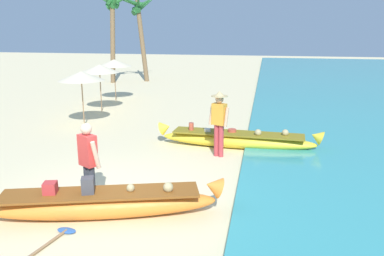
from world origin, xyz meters
TOP-DOWN VIEW (x-y plane):
  - ground_plane at (0.00, 0.00)m, footprint 80.00×80.00m
  - boat_orange_foreground at (0.02, -0.84)m, footprint 4.52×1.86m
  - boat_yellow_midground at (2.18, 4.03)m, footprint 4.78×0.93m
  - person_vendor_hatted at (1.73, 3.15)m, footprint 0.58×0.44m
  - person_tourist_customer at (-0.42, -0.32)m, footprint 0.57×0.46m
  - parasol_row_0 at (-3.37, 5.77)m, footprint 1.60×1.60m
  - parasol_row_1 at (-3.70, 8.16)m, footprint 1.60×1.60m
  - parasol_row_2 at (-4.00, 10.59)m, footprint 1.60×1.60m
  - palm_tree_tall_inland at (-4.88, 17.30)m, footprint 2.41×2.51m
  - palm_tree_leaning_seaward at (-6.09, 16.24)m, footprint 2.84×2.63m
  - paddle at (-0.45, -1.96)m, footprint 0.51×1.62m

SIDE VIEW (x-z plane):
  - ground_plane at x=0.00m, z-range 0.00..0.00m
  - paddle at x=-0.45m, z-range 0.00..0.06m
  - boat_yellow_midground at x=2.18m, z-range -0.11..0.61m
  - boat_orange_foreground at x=0.02m, z-range -0.12..0.67m
  - person_tourist_customer at x=-0.42m, z-range 0.10..1.76m
  - person_vendor_hatted at x=1.73m, z-range 0.14..1.93m
  - parasol_row_0 at x=-3.37m, z-range 0.79..2.70m
  - parasol_row_1 at x=-3.70m, z-range 0.79..2.70m
  - parasol_row_2 at x=-4.00m, z-range 0.79..2.70m
  - palm_tree_tall_inland at x=-4.88m, z-range 1.54..6.76m
  - palm_tree_leaning_seaward at x=-6.09m, z-range 1.64..7.06m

